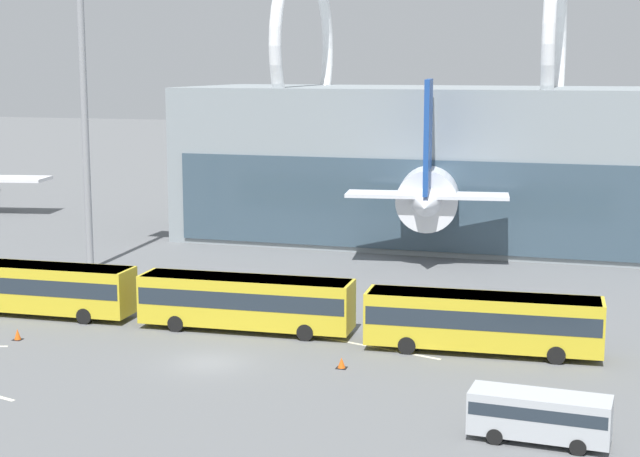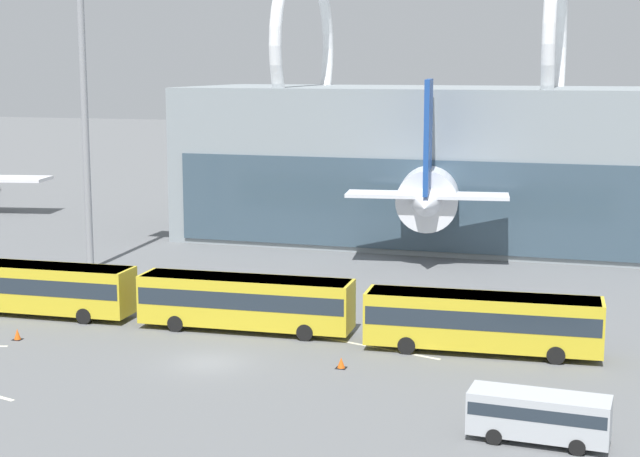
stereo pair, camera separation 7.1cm
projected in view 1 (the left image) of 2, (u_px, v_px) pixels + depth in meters
ground_plane at (209, 363)px, 53.20m from camera, size 440.00×440.00×0.00m
airliner_at_gate_far at (434, 181)px, 91.54m from camera, size 35.59×37.72×14.91m
shuttle_bus_0 at (36, 286)px, 63.07m from camera, size 13.20×3.14×3.31m
shuttle_bus_1 at (246, 300)px, 59.29m from camera, size 13.22×3.27×3.31m
shuttle_bus_2 at (483, 319)px, 54.74m from camera, size 13.25×3.47×3.31m
service_van_foreground at (540, 414)px, 41.79m from camera, size 6.04×2.28×2.14m
floodlight_mast at (81, 21)px, 74.56m from camera, size 2.71×2.71×28.74m
lane_stripe_2 at (361, 344)px, 56.66m from camera, size 9.98×3.33×0.01m
traffic_cone_0 at (18, 334)px, 57.60m from camera, size 0.53×0.53×0.66m
traffic_cone_1 at (342, 363)px, 52.20m from camera, size 0.56×0.56×0.59m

